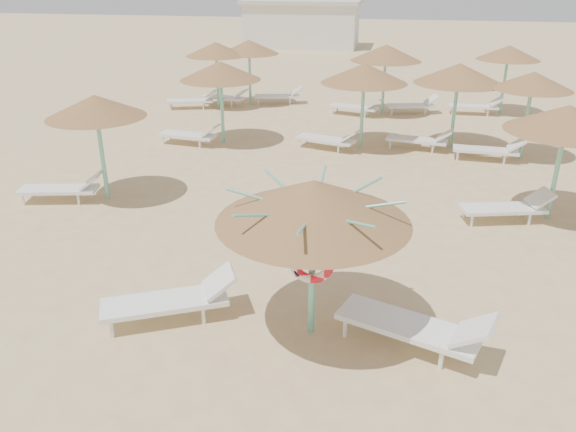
# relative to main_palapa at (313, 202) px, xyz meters

# --- Properties ---
(ground) EXTENTS (120.00, 120.00, 0.00)m
(ground) POSITION_rel_main_palapa_xyz_m (-0.19, -0.04, -2.27)
(ground) COLOR #D0BA7F
(ground) RESTS_ON ground
(main_palapa) EXTENTS (2.92, 2.92, 2.61)m
(main_palapa) POSITION_rel_main_palapa_xyz_m (0.00, 0.00, 0.00)
(main_palapa) COLOR #73C7AC
(main_palapa) RESTS_ON ground
(lounger_main_a) EXTENTS (2.27, 1.57, 0.80)m
(lounger_main_a) POSITION_rel_main_palapa_xyz_m (-2.29, -0.08, -1.89)
(lounger_main_a) COLOR white
(lounger_main_a) RESTS_ON ground
(lounger_main_b) EXTENTS (2.44, 1.45, 0.85)m
(lounger_main_b) POSITION_rel_main_palapa_xyz_m (1.66, -0.13, -1.86)
(lounger_main_b) COLOR white
(lounger_main_b) RESTS_ON ground
(palapa_field) EXTENTS (19.35, 14.20, 2.70)m
(palapa_field) POSITION_rel_main_palapa_xyz_m (1.13, 10.76, 0.04)
(palapa_field) COLOR #73C7AC
(palapa_field) RESTS_ON ground
(service_hut) EXTENTS (8.40, 4.40, 3.25)m
(service_hut) POSITION_rel_main_palapa_xyz_m (-6.19, 34.96, -0.63)
(service_hut) COLOR silver
(service_hut) RESTS_ON ground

